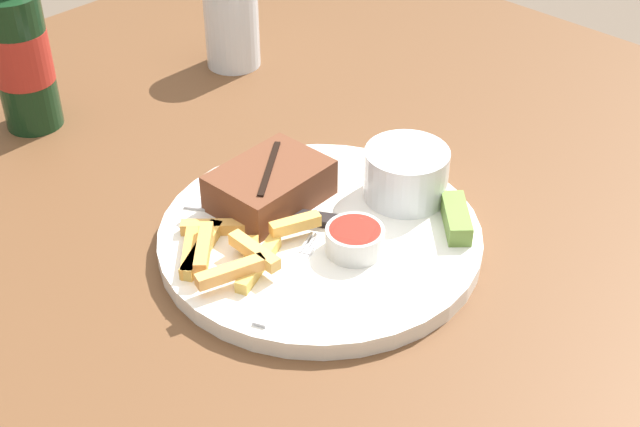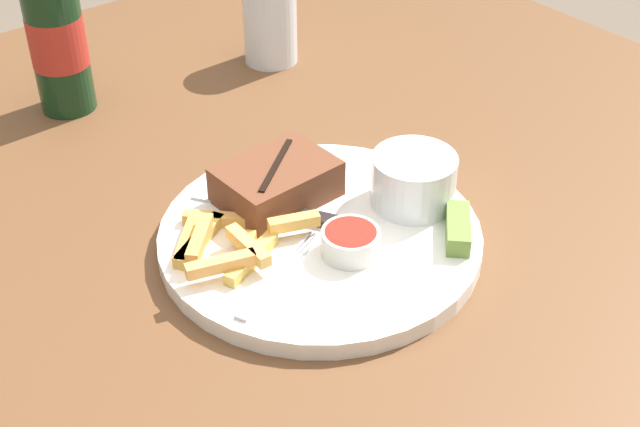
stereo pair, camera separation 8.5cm
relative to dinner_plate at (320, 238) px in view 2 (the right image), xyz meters
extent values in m
cube|color=brown|center=(0.00, 0.00, -0.03)|extent=(1.25, 1.31, 0.04)
cylinder|color=brown|center=(0.56, 0.60, -0.41)|extent=(0.06, 0.06, 0.72)
cylinder|color=white|center=(0.00, 0.00, 0.00)|extent=(0.31, 0.31, 0.01)
cylinder|color=white|center=(0.00, 0.00, 0.01)|extent=(0.31, 0.31, 0.00)
cube|color=brown|center=(0.00, 0.07, 0.03)|extent=(0.12, 0.08, 0.04)
cube|color=black|center=(0.00, 0.07, 0.05)|extent=(0.08, 0.06, 0.00)
cube|color=#EEA845|center=(-0.11, 0.06, 0.02)|extent=(0.05, 0.05, 0.01)
cube|color=gold|center=(-0.08, 0.01, 0.02)|extent=(0.04, 0.04, 0.01)
cube|color=#EFA654|center=(-0.11, 0.00, 0.03)|extent=(0.06, 0.03, 0.01)
cube|color=#EBB157|center=(-0.08, 0.01, 0.03)|extent=(0.01, 0.06, 0.01)
cube|color=#E0B250|center=(-0.10, 0.05, 0.02)|extent=(0.08, 0.05, 0.01)
cube|color=#F1B250|center=(-0.03, 0.01, 0.03)|extent=(0.05, 0.03, 0.01)
cube|color=gold|center=(-0.07, 0.07, 0.02)|extent=(0.06, 0.06, 0.01)
cube|color=#E69E49|center=(-0.11, 0.04, 0.03)|extent=(0.05, 0.05, 0.01)
cube|color=#E3B550|center=(-0.08, 0.00, 0.02)|extent=(0.07, 0.04, 0.01)
cylinder|color=white|center=(0.10, -0.02, 0.04)|extent=(0.08, 0.08, 0.05)
cylinder|color=beige|center=(0.10, -0.02, 0.06)|extent=(0.08, 0.08, 0.01)
cylinder|color=silver|center=(0.00, -0.04, 0.02)|extent=(0.05, 0.05, 0.02)
cylinder|color=#B22319|center=(0.00, -0.04, 0.03)|extent=(0.05, 0.05, 0.01)
cube|color=olive|center=(0.10, -0.09, 0.02)|extent=(0.06, 0.06, 0.02)
cube|color=#B7B7BC|center=(-0.09, -0.04, 0.01)|extent=(0.10, 0.05, 0.00)
cube|color=#B7B7BC|center=(-0.02, -0.01, 0.01)|extent=(0.03, 0.01, 0.00)
cube|color=#B7B7BC|center=(-0.02, -0.01, 0.01)|extent=(0.03, 0.01, 0.00)
cube|color=#B7B7BC|center=(-0.03, -0.01, 0.01)|extent=(0.03, 0.01, 0.00)
cube|color=#B7B7BC|center=(-0.03, 0.08, 0.01)|extent=(0.07, 0.10, 0.00)
cube|color=black|center=(0.01, 0.01, 0.01)|extent=(0.04, 0.06, 0.01)
cylinder|color=#143319|center=(-0.07, 0.40, 0.07)|extent=(0.07, 0.07, 0.16)
cylinder|color=#B22D23|center=(-0.07, 0.40, 0.08)|extent=(0.07, 0.07, 0.06)
cylinder|color=silver|center=(0.20, 0.35, 0.05)|extent=(0.07, 0.07, 0.11)
camera|label=1|loc=(-0.49, -0.47, 0.53)|focal=50.00mm
camera|label=2|loc=(-0.43, -0.53, 0.53)|focal=50.00mm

